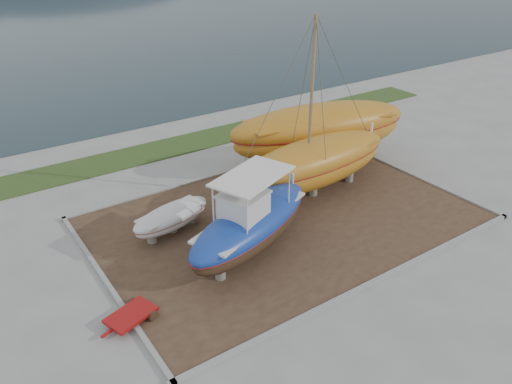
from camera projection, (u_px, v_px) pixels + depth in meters
ground at (340, 258)px, 21.91m from camera, size 140.00×140.00×0.00m
dirt_patch at (285, 218)px, 24.81m from camera, size 18.00×12.00×0.06m
curb_frame at (285, 218)px, 24.79m from camera, size 18.60×12.60×0.15m
grass_strip at (180, 145)px, 33.19m from camera, size 44.00×3.00×0.08m
sea at (11, 27)px, 72.93m from camera, size 260.00×100.00×0.04m
blue_caique at (251, 216)px, 21.32m from camera, size 8.15×5.11×3.76m
white_dinghy at (172, 220)px, 23.42m from camera, size 4.49×2.57×1.27m
orange_sailboat at (318, 112)px, 24.76m from camera, size 9.74×3.24×9.37m
orange_bare_hull at (319, 136)px, 29.50m from camera, size 11.72×5.62×3.69m
red_trailer at (131, 317)px, 18.27m from camera, size 2.91×2.05×0.37m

